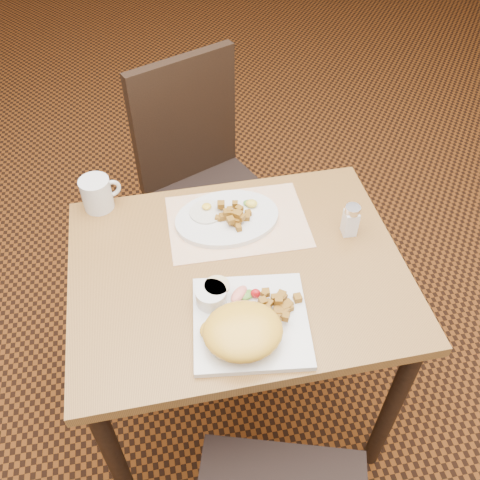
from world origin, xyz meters
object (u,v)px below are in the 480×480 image
salt_shaker (351,220)px  coffee_mug (97,194)px  chair_far (204,175)px  plate_square (251,322)px  table (238,292)px  plate_oval (227,218)px

salt_shaker → coffee_mug: 0.74m
chair_far → plate_square: size_ratio=3.46×
table → chair_far: (-0.00, 0.66, -0.10)m
table → salt_shaker: bearing=11.1°
table → coffee_mug: 0.51m
table → plate_oval: bearing=88.6°
plate_square → coffee_mug: coffee_mug is taller
chair_far → plate_oval: (0.01, -0.47, 0.22)m
chair_far → salt_shaker: chair_far is taller
coffee_mug → table: bearing=-41.9°
table → plate_oval: (0.00, 0.18, 0.12)m
plate_square → chair_far: bearing=89.9°
chair_far → plate_square: bearing=66.9°
chair_far → coffee_mug: bearing=20.4°
plate_oval → salt_shaker: size_ratio=3.05×
salt_shaker → coffee_mug: size_ratio=0.85×
table → salt_shaker: size_ratio=9.00×
table → plate_square: size_ratio=3.21×
plate_square → plate_oval: size_ratio=0.92×
chair_far → salt_shaker: bearing=96.8°
table → coffee_mug: coffee_mug is taller
chair_far → plate_oval: size_ratio=3.19×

